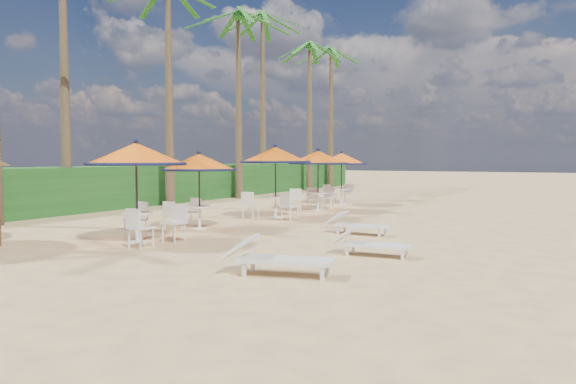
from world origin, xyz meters
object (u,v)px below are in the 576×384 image
station_2 (275,162)px  station_4 (341,163)px  station_0 (138,167)px  lounger_far (355,224)px  station_1 (197,169)px  lounger_mid (369,243)px  lounger_near (275,257)px  station_3 (317,165)px

station_2 → station_4: 6.78m
station_0 → lounger_far: station_0 is taller
station_1 → lounger_mid: station_1 is taller
station_2 → station_4: (-0.31, 6.77, -0.13)m
lounger_near → station_1: bearing=124.4°
station_2 → station_4: bearing=92.6°
lounger_near → lounger_mid: bearing=59.5°
station_3 → lounger_mid: station_3 is taller
station_1 → lounger_far: size_ratio=1.33×
station_4 → lounger_mid: 13.97m
station_1 → lounger_near: size_ratio=1.11×
station_0 → station_1: bearing=98.2°
station_1 → station_4: size_ratio=0.95×
station_2 → lounger_far: 5.18m
station_0 → lounger_far: 6.16m
lounger_near → lounger_mid: 2.91m
station_4 → lounger_mid: size_ratio=1.41×
station_3 → station_1: bearing=-95.3°
station_3 → lounger_near: (4.83, -11.91, -1.54)m
station_0 → station_2: 6.70m
station_1 → station_2: 3.79m
station_4 → lounger_near: size_ratio=1.16×
station_0 → station_1: 3.00m
lounger_mid → station_1: bearing=158.0°
lounger_mid → station_4: bearing=111.3°
station_2 → lounger_far: bearing=-32.2°
station_2 → station_4: size_ratio=1.07×
station_0 → station_4: (-0.15, 13.47, -0.04)m
lounger_far → station_4: bearing=117.9°
station_3 → lounger_far: size_ratio=1.43×
station_1 → station_0: bearing=-81.8°
lounger_near → lounger_far: bearing=82.9°
station_2 → station_4: station_2 is taller
station_1 → lounger_far: bearing=13.5°
station_2 → lounger_mid: (5.70, -5.73, -1.75)m
station_4 → station_0: bearing=-89.4°
station_2 → lounger_mid: size_ratio=1.50×
station_1 → station_4: (0.28, 10.50, 0.08)m
station_0 → station_1: (-0.43, 2.97, -0.12)m
station_3 → station_4: bearing=96.4°
station_0 → station_2: size_ratio=1.00×
station_1 → station_2: (0.59, 3.73, 0.21)m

